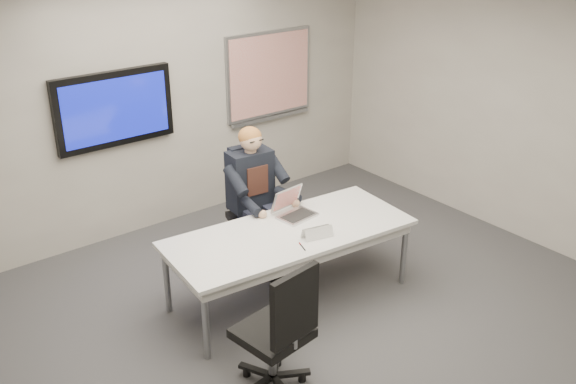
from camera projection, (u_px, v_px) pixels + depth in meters
floor at (333, 344)px, 5.54m from camera, size 6.00×6.00×0.02m
ceiling at (344, 12)px, 4.38m from camera, size 6.00×6.00×0.02m
wall_back at (156, 108)px, 7.11m from camera, size 6.00×0.02×2.80m
wall_right at (552, 123)px, 6.65m from camera, size 0.02×6.00×2.80m
conference_table at (290, 239)px, 5.96m from camera, size 2.39×1.18×0.71m
tv_display at (115, 109)px, 6.75m from camera, size 1.30×0.09×0.80m
whiteboard at (269, 76)px, 7.90m from camera, size 1.25×0.08×1.10m
office_chair_far at (249, 228)px, 6.87m from camera, size 0.58×0.58×0.96m
office_chair_near at (277, 351)px, 4.91m from camera, size 0.60×0.60×1.13m
seated_person at (261, 212)px, 6.57m from camera, size 0.47×0.81×1.46m
laptop at (293, 208)px, 6.21m from camera, size 0.39×0.38×0.26m
name_tent at (317, 232)px, 5.79m from camera, size 0.29×0.14×0.11m
pen at (302, 246)px, 5.65m from camera, size 0.05×0.14×0.01m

